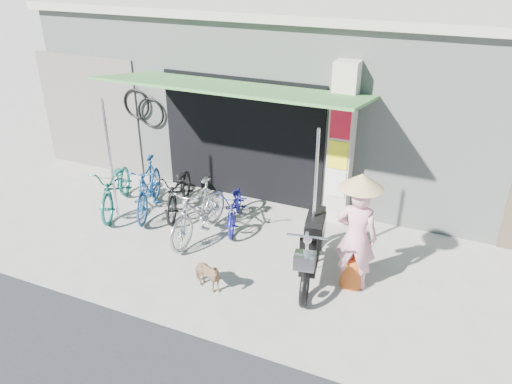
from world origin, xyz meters
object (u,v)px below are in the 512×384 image
at_px(bike_silver, 199,211).
at_px(nun, 357,233).
at_px(bike_black, 179,190).
at_px(street_dog, 207,276).
at_px(bike_blue, 149,187).
at_px(bike_navy, 235,206).
at_px(moped, 312,246).
at_px(bike_teal, 116,187).

xyz_separation_m(bike_silver, nun, (2.85, -0.29, 0.39)).
bearing_deg(bike_black, street_dog, -67.23).
xyz_separation_m(bike_blue, bike_silver, (1.36, -0.44, -0.00)).
relative_size(bike_navy, moped, 0.74).
bearing_deg(bike_silver, nun, -2.40).
bearing_deg(street_dog, bike_navy, 28.16).
bearing_deg(bike_teal, bike_blue, -8.58).
xyz_separation_m(street_dog, moped, (1.32, 1.03, 0.27)).
bearing_deg(bike_silver, bike_teal, 175.50).
distance_m(bike_silver, street_dog, 1.58).
bearing_deg(bike_blue, bike_silver, -38.60).
relative_size(bike_silver, street_dog, 2.91).
relative_size(bike_navy, nun, 0.79).
height_order(bike_navy, nun, nun).
height_order(moped, nun, nun).
height_order(bike_navy, street_dog, bike_navy).
distance_m(moped, nun, 0.78).
relative_size(bike_teal, bike_black, 1.09).
distance_m(street_dog, moped, 1.69).
relative_size(bike_blue, bike_silver, 1.01).
distance_m(bike_teal, nun, 4.91).
xyz_separation_m(bike_blue, nun, (4.20, -0.73, 0.39)).
height_order(bike_teal, bike_blue, bike_blue).
xyz_separation_m(bike_teal, nun, (4.86, -0.57, 0.44)).
relative_size(bike_blue, bike_black, 1.04).
height_order(bike_teal, bike_navy, bike_teal).
distance_m(street_dog, nun, 2.33).
distance_m(bike_silver, nun, 2.89).
bearing_deg(nun, street_dog, 24.81).
bearing_deg(street_dog, bike_black, 55.10).
bearing_deg(bike_blue, street_dog, -58.86).
bearing_deg(bike_blue, nun, -30.51).
bearing_deg(bike_navy, bike_blue, 168.47).
bearing_deg(bike_black, nun, -32.60).
height_order(bike_teal, moped, moped).
relative_size(bike_silver, bike_navy, 1.18).
xyz_separation_m(bike_black, bike_silver, (0.84, -0.72, 0.08)).
height_order(bike_teal, bike_silver, bike_silver).
bearing_deg(bike_navy, moped, -45.87).
bearing_deg(moped, bike_teal, 161.75).
bearing_deg(bike_blue, moped, -32.13).
height_order(bike_teal, street_dog, bike_teal).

